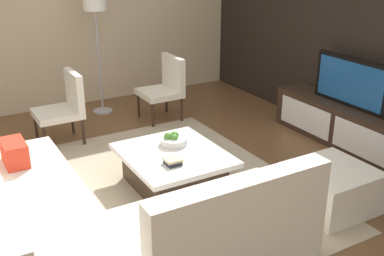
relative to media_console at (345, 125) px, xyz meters
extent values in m
plane|color=brown|center=(0.00, -2.40, -0.25)|extent=(14.00, 14.00, 0.00)
cube|color=black|center=(0.00, 0.30, 1.15)|extent=(6.40, 0.12, 2.80)
cube|color=beige|center=(-3.20, -2.20, 1.15)|extent=(0.12, 5.20, 2.80)
cube|color=tan|center=(-0.10, -2.40, -0.24)|extent=(3.24, 2.50, 0.01)
cube|color=#332319|center=(0.00, 0.00, 0.00)|extent=(2.03, 0.45, 0.50)
cube|color=white|center=(-0.47, -0.23, 0.00)|extent=(0.86, 0.01, 0.35)
cube|color=white|center=(0.47, -0.23, 0.00)|extent=(0.86, 0.01, 0.35)
cube|color=black|center=(0.00, 0.00, 0.54)|extent=(1.07, 0.05, 0.58)
cube|color=#194C8C|center=(0.00, -0.03, 0.54)|extent=(0.96, 0.01, 0.49)
cube|color=silver|center=(0.20, -3.70, -0.05)|extent=(2.54, 0.85, 0.41)
cube|color=silver|center=(1.05, -2.54, -0.05)|extent=(0.85, 1.46, 0.41)
cube|color=silver|center=(1.38, -2.54, 0.37)|extent=(0.18, 1.46, 0.42)
cube|color=red|center=(-0.56, -3.70, 0.27)|extent=(0.36, 0.20, 0.22)
cube|color=red|center=(1.05, -2.18, 0.19)|extent=(0.60, 0.44, 0.06)
cube|color=#332319|center=(-0.10, -2.30, -0.08)|extent=(0.86, 0.76, 0.33)
cube|color=white|center=(-0.10, -2.30, 0.10)|extent=(1.07, 0.95, 0.05)
cylinder|color=#332319|center=(-2.02, -3.21, -0.06)|extent=(0.04, 0.04, 0.38)
cylinder|color=#332319|center=(-1.57, -3.21, -0.06)|extent=(0.04, 0.04, 0.38)
cylinder|color=#332319|center=(-2.02, -2.75, -0.06)|extent=(0.04, 0.04, 0.38)
cylinder|color=#332319|center=(-1.57, -2.75, -0.06)|extent=(0.04, 0.04, 0.38)
cube|color=silver|center=(-1.80, -2.98, 0.13)|extent=(0.52, 0.54, 0.08)
cube|color=silver|center=(-1.80, -2.75, 0.40)|extent=(0.52, 0.08, 0.45)
cylinder|color=#A5A5AA|center=(-2.60, -2.14, -0.24)|extent=(0.28, 0.28, 0.02)
cylinder|color=#A5A5AA|center=(-2.60, -2.14, 0.49)|extent=(0.03, 0.03, 1.43)
cube|color=silver|center=(0.97, -1.22, -0.05)|extent=(0.70, 0.70, 0.40)
cylinder|color=silver|center=(-0.28, -2.20, 0.17)|extent=(0.28, 0.28, 0.07)
sphere|color=#4C8C33|center=(-0.25, -2.20, 0.21)|extent=(0.07, 0.07, 0.07)
sphere|color=#4C8C33|center=(-0.30, -2.17, 0.22)|extent=(0.08, 0.08, 0.08)
sphere|color=#4C8C33|center=(-0.31, -2.25, 0.22)|extent=(0.09, 0.09, 0.09)
cylinder|color=#332319|center=(-2.14, -1.77, -0.06)|extent=(0.04, 0.04, 0.38)
cylinder|color=#332319|center=(-1.68, -1.77, -0.06)|extent=(0.04, 0.04, 0.38)
cylinder|color=#332319|center=(-2.14, -1.33, -0.06)|extent=(0.04, 0.04, 0.38)
cylinder|color=#332319|center=(-1.68, -1.33, -0.06)|extent=(0.04, 0.04, 0.38)
cube|color=silver|center=(-1.91, -1.55, 0.13)|extent=(0.54, 0.52, 0.08)
cube|color=silver|center=(-1.91, -1.33, 0.40)|extent=(0.54, 0.08, 0.45)
cube|color=#1E232D|center=(0.13, -2.42, 0.15)|extent=(0.14, 0.13, 0.03)
cube|color=#CCB78C|center=(0.12, -2.42, 0.18)|extent=(0.15, 0.15, 0.02)
camera|label=1|loc=(3.63, -4.24, 2.08)|focal=43.89mm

